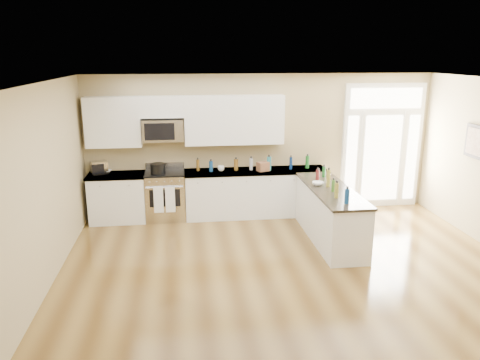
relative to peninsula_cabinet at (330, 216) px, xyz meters
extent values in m
plane|color=#573C18|center=(-0.93, -2.24, -0.43)|extent=(8.00, 8.00, 0.00)
plane|color=tan|center=(-0.93, 1.76, 0.97)|extent=(7.00, 0.00, 7.00)
plane|color=tan|center=(-4.42, -2.24, 0.97)|extent=(0.00, 8.00, 8.00)
plane|color=white|center=(-0.93, -2.24, 2.37)|extent=(8.00, 8.00, 0.00)
cube|color=white|center=(-3.80, 1.45, 0.02)|extent=(1.06, 0.62, 0.90)
cube|color=black|center=(-3.80, 1.45, -0.38)|extent=(1.02, 0.52, 0.10)
cube|color=black|center=(-3.80, 1.45, 0.49)|extent=(1.10, 0.66, 0.04)
cube|color=white|center=(-1.08, 1.45, 0.02)|extent=(2.81, 0.62, 0.90)
cube|color=black|center=(-1.08, 1.45, -0.38)|extent=(2.77, 0.52, 0.10)
cube|color=black|center=(-1.08, 1.45, 0.49)|extent=(2.85, 0.66, 0.04)
cube|color=white|center=(0.00, 0.00, 0.02)|extent=(0.65, 2.28, 0.90)
cube|color=black|center=(0.00, 0.00, -0.38)|extent=(0.61, 2.18, 0.10)
cube|color=black|center=(0.00, 0.00, 0.49)|extent=(0.69, 2.32, 0.04)
cube|color=white|center=(-3.81, 1.59, 1.49)|extent=(1.04, 0.33, 0.95)
cube|color=white|center=(-1.50, 1.59, 1.49)|extent=(1.94, 0.33, 0.95)
cube|color=white|center=(-2.88, 1.59, 1.77)|extent=(0.82, 0.33, 0.40)
cube|color=silver|center=(-2.88, 1.56, 1.33)|extent=(0.78, 0.40, 0.42)
cube|color=black|center=(-2.94, 1.35, 1.33)|extent=(0.56, 0.01, 0.32)
cube|color=white|center=(1.62, 1.72, 0.87)|extent=(1.70, 0.08, 2.60)
cube|color=white|center=(1.62, 1.67, 0.62)|extent=(0.78, 0.02, 1.80)
cube|color=white|center=(0.96, 1.67, 0.62)|extent=(0.22, 0.02, 1.80)
cube|color=white|center=(2.28, 1.67, 0.62)|extent=(0.22, 0.02, 1.80)
cube|color=white|center=(1.62, 1.67, 1.87)|extent=(1.50, 0.02, 0.40)
cube|color=black|center=(2.54, -0.04, 1.27)|extent=(0.04, 0.58, 0.58)
cube|color=brown|center=(2.52, -0.04, 1.27)|extent=(0.01, 0.46, 0.46)
cube|color=silver|center=(-2.88, 1.45, 0.03)|extent=(0.76, 0.62, 0.92)
cube|color=black|center=(-2.88, 1.45, 0.50)|extent=(0.76, 0.60, 0.03)
cube|color=silver|center=(-2.88, 1.75, 0.58)|extent=(0.76, 0.04, 0.14)
cube|color=black|center=(-2.88, 1.13, 0.09)|extent=(0.58, 0.01, 0.34)
cylinder|color=silver|center=(-2.88, 1.11, 0.31)|extent=(0.70, 0.02, 0.02)
cube|color=white|center=(-3.00, 1.10, 0.07)|extent=(0.18, 0.02, 0.50)
cube|color=white|center=(-2.78, 1.10, 0.07)|extent=(0.18, 0.02, 0.50)
cylinder|color=black|center=(-3.00, 1.35, 0.62)|extent=(0.36, 0.36, 0.22)
cube|color=silver|center=(-4.12, 1.53, 0.63)|extent=(0.36, 0.33, 0.25)
cube|color=brown|center=(-0.95, 1.35, 0.59)|extent=(0.26, 0.23, 0.18)
imported|color=white|center=(-4.01, 1.58, 0.53)|extent=(0.27, 0.27, 0.05)
imported|color=white|center=(-0.18, 0.20, 0.54)|extent=(0.23, 0.23, 0.06)
imported|color=white|center=(-1.78, 1.47, 0.56)|extent=(0.16, 0.16, 0.10)
cylinder|color=#19591E|center=(0.10, 0.76, 0.60)|extent=(0.06, 0.06, 0.20)
cylinder|color=navy|center=(-1.98, 1.44, 0.61)|extent=(0.07, 0.07, 0.21)
cylinder|color=brown|center=(-1.48, 1.48, 0.62)|extent=(0.08, 0.08, 0.22)
cylinder|color=olive|center=(-0.02, 0.11, 0.66)|extent=(0.07, 0.07, 0.30)
cylinder|color=#26727F|center=(-0.83, 1.41, 0.64)|extent=(0.09, 0.09, 0.27)
cylinder|color=#591919|center=(-0.11, 0.46, 0.61)|extent=(0.06, 0.06, 0.22)
cylinder|color=#B2B2B7|center=(-1.18, 1.47, 0.62)|extent=(0.07, 0.07, 0.24)
cylinder|color=navy|center=(-0.38, 1.44, 0.63)|extent=(0.06, 0.06, 0.24)
cylinder|color=#3F7226|center=(-0.03, -0.19, 0.61)|extent=(0.06, 0.06, 0.20)
cylinder|color=#19591E|center=(-0.03, 1.49, 0.63)|extent=(0.08, 0.08, 0.25)
cylinder|color=navy|center=(-0.03, -0.84, 0.62)|extent=(0.07, 0.07, 0.23)
cylinder|color=brown|center=(-2.23, 1.55, 0.62)|extent=(0.06, 0.06, 0.22)
cylinder|color=olive|center=(-0.09, -0.54, 0.63)|extent=(0.07, 0.07, 0.25)
camera|label=1|loc=(-2.52, -7.46, 2.74)|focal=35.00mm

